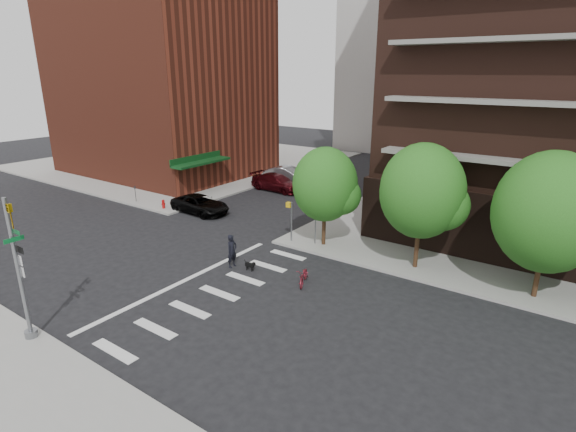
# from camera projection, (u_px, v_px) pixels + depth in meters

# --- Properties ---
(ground) EXTENTS (120.00, 120.00, 0.00)m
(ground) POSITION_uv_depth(u_px,v_px,m) (179.00, 278.00, 24.23)
(ground) COLOR black
(ground) RESTS_ON ground
(sidewalk_nw) EXTENTS (31.00, 33.00, 0.15)m
(sidewalk_nw) POSITION_uv_depth(u_px,v_px,m) (189.00, 160.00, 55.90)
(sidewalk_nw) COLOR gray
(sidewalk_nw) RESTS_ON ground
(crosswalk) EXTENTS (3.85, 13.00, 0.01)m
(crosswalk) POSITION_uv_depth(u_px,v_px,m) (208.00, 289.00, 23.01)
(crosswalk) COLOR silver
(crosswalk) RESTS_ON ground
(midrise_nw) EXTENTS (21.40, 15.50, 20.00)m
(midrise_nw) POSITION_uv_depth(u_px,v_px,m) (160.00, 76.00, 47.15)
(midrise_nw) COLOR maroon
(midrise_nw) RESTS_ON sidewalk_nw
(tree_a) EXTENTS (4.00, 4.00, 5.90)m
(tree_a) POSITION_uv_depth(u_px,v_px,m) (325.00, 185.00, 27.38)
(tree_a) COLOR #301E11
(tree_a) RESTS_ON sidewalk_ne
(tree_b) EXTENTS (4.50, 4.50, 6.65)m
(tree_b) POSITION_uv_depth(u_px,v_px,m) (422.00, 191.00, 23.94)
(tree_b) COLOR #301E11
(tree_b) RESTS_ON sidewalk_ne
(tree_c) EXTENTS (5.00, 5.00, 6.80)m
(tree_c) POSITION_uv_depth(u_px,v_px,m) (549.00, 212.00, 20.67)
(tree_c) COLOR #301E11
(tree_c) RESTS_ON sidewalk_ne
(traffic_signal) EXTENTS (0.90, 0.75, 6.00)m
(traffic_signal) POSITION_uv_depth(u_px,v_px,m) (21.00, 281.00, 17.83)
(traffic_signal) COLOR slate
(traffic_signal) RESTS_ON sidewalk_s
(pedestrian_signal) EXTENTS (2.18, 0.67, 2.60)m
(pedestrian_signal) POSITION_uv_depth(u_px,v_px,m) (297.00, 216.00, 28.54)
(pedestrian_signal) COLOR slate
(pedestrian_signal) RESTS_ON sidewalk_ne
(fire_hydrant) EXTENTS (0.24, 0.24, 0.73)m
(fire_hydrant) POSITION_uv_depth(u_px,v_px,m) (163.00, 203.00, 35.88)
(fire_hydrant) COLOR #A50C0C
(fire_hydrant) RESTS_ON sidewalk_nw
(parking_meter) EXTENTS (0.10, 0.08, 1.32)m
(parking_meter) POSITION_uv_depth(u_px,v_px,m) (135.00, 192.00, 37.67)
(parking_meter) COLOR black
(parking_meter) RESTS_ON sidewalk_nw
(parked_car_black) EXTENTS (2.48, 5.08, 1.39)m
(parked_car_black) POSITION_uv_depth(u_px,v_px,m) (200.00, 204.00, 35.15)
(parked_car_black) COLOR black
(parked_car_black) RESTS_ON ground
(parked_car_maroon) EXTENTS (2.40, 5.39, 1.54)m
(parked_car_maroon) POSITION_uv_depth(u_px,v_px,m) (277.00, 182.00, 41.71)
(parked_car_maroon) COLOR #430A0F
(parked_car_maroon) RESTS_ON ground
(parked_car_silver) EXTENTS (2.02, 5.18, 1.68)m
(parked_car_silver) POSITION_uv_depth(u_px,v_px,m) (288.00, 175.00, 44.19)
(parked_car_silver) COLOR #9C9EA4
(parked_car_silver) RESTS_ON ground
(scooter) EXTENTS (1.24, 1.86, 0.92)m
(scooter) POSITION_uv_depth(u_px,v_px,m) (304.00, 276.00, 23.41)
(scooter) COLOR maroon
(scooter) RESTS_ON ground
(dog_walker) EXTENTS (0.71, 0.46, 1.93)m
(dog_walker) POSITION_uv_depth(u_px,v_px,m) (232.00, 251.00, 25.35)
(dog_walker) COLOR black
(dog_walker) RESTS_ON ground
(dog) EXTENTS (0.64, 0.20, 0.54)m
(dog) POSITION_uv_depth(u_px,v_px,m) (250.00, 265.00, 25.03)
(dog) COLOR black
(dog) RESTS_ON ground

